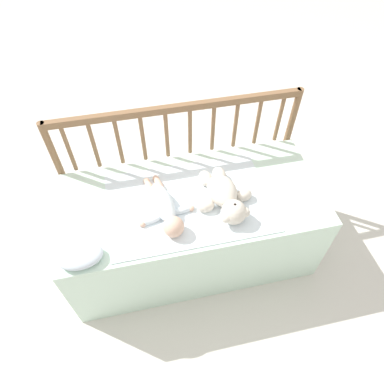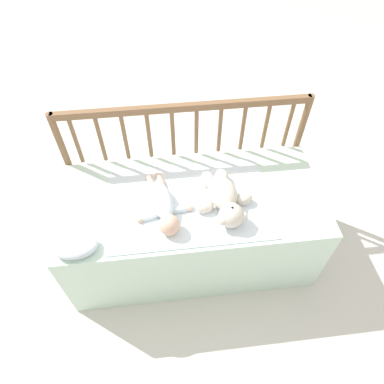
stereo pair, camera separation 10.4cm
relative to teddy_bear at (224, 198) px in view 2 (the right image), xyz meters
name	(u,v)px [view 2 (the right image)]	position (x,y,z in m)	size (l,w,h in m)	color
ground_plane	(192,250)	(-0.15, 0.06, -0.57)	(12.00, 12.00, 0.00)	silver
crib_mattress	(192,227)	(-0.15, 0.06, -0.31)	(1.33, 0.61, 0.51)	silver
crib_rail	(185,141)	(-0.15, 0.39, 0.04)	(1.33, 0.04, 0.84)	brown
blanket	(188,202)	(-0.17, 0.04, -0.05)	(0.80, 0.53, 0.01)	white
teddy_bear	(224,198)	(0.00, 0.00, 0.00)	(0.29, 0.37, 0.12)	silver
baby	(163,205)	(-0.30, 0.00, -0.01)	(0.29, 0.41, 0.10)	white
small_pillow	(75,246)	(-0.69, -0.17, -0.02)	(0.20, 0.13, 0.06)	silver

